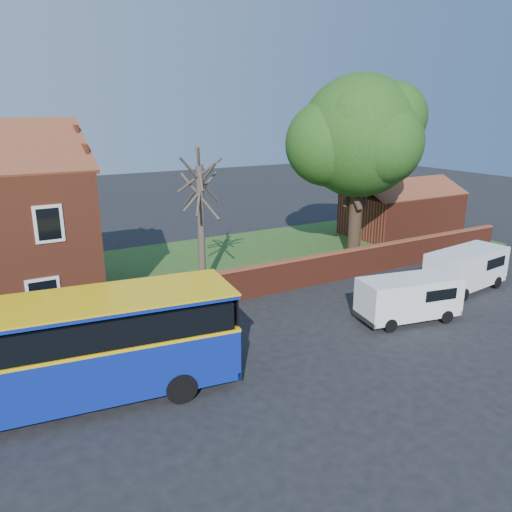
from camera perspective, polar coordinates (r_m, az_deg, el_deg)
ground at (r=16.72m, az=-6.33°, el=-15.81°), size 120.00×120.00×0.00m
grass_strip at (r=33.17m, az=5.16°, el=0.76°), size 26.00×12.00×0.04m
boundary_wall at (r=28.46m, az=12.13°, el=-0.51°), size 22.00×0.38×1.60m
outbuilding at (r=38.58m, az=16.27°, el=4.80°), size 8.20×5.06×4.17m
bus at (r=16.52m, az=-23.34°, el=-9.99°), size 11.36×4.19×3.38m
van_near at (r=22.73m, az=17.08°, el=-4.47°), size 4.67×2.57×1.94m
van_far at (r=27.59m, az=22.91°, el=-1.23°), size 4.93×2.42×2.08m
large_tree at (r=30.85m, az=11.63°, el=12.87°), size 9.01×7.13×10.99m
bare_tree at (r=24.87m, az=-6.32°, el=3.82°), size 2.58×3.08×6.88m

